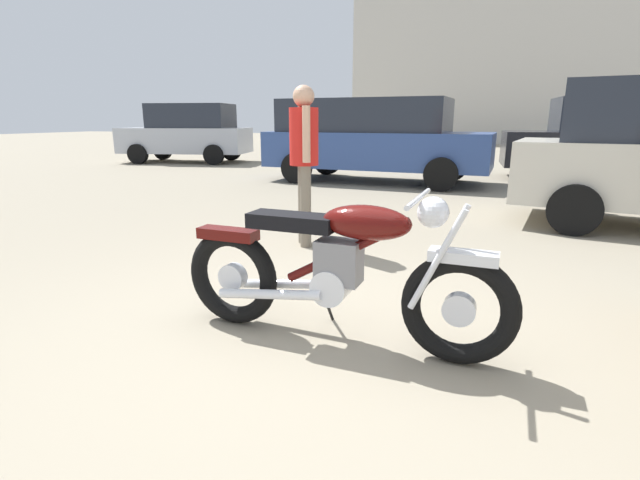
# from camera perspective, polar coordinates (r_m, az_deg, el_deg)

# --- Properties ---
(ground_plane) EXTENTS (80.00, 80.00, 0.00)m
(ground_plane) POSITION_cam_1_polar(r_m,az_deg,el_deg) (2.89, -1.44, -12.79)
(ground_plane) COLOR gray
(vintage_motorcycle) EXTENTS (2.08, 0.64, 0.94)m
(vintage_motorcycle) POSITION_cam_1_polar(r_m,az_deg,el_deg) (2.77, 2.24, -3.82)
(vintage_motorcycle) COLOR black
(vintage_motorcycle) RESTS_ON ground_plane
(bystander) EXTENTS (0.30, 0.42, 1.66)m
(bystander) POSITION_cam_1_polar(r_m,az_deg,el_deg) (4.92, -1.97, 10.99)
(bystander) COLOR #706656
(bystander) RESTS_ON ground_plane
(red_hatchback_near) EXTENTS (4.82, 2.24, 1.74)m
(red_hatchback_near) POSITION_cam_1_polar(r_m,az_deg,el_deg) (10.26, 6.43, 12.34)
(red_hatchback_near) COLOR black
(red_hatchback_near) RESTS_ON ground_plane
(dark_sedan_left) EXTENTS (3.94, 1.91, 1.78)m
(dark_sedan_left) POSITION_cam_1_polar(r_m,az_deg,el_deg) (12.01, 31.43, 10.55)
(dark_sedan_left) COLOR black
(dark_sedan_left) RESTS_ON ground_plane
(silver_sedan_mid) EXTENTS (4.13, 2.34, 1.78)m
(silver_sedan_mid) POSITION_cam_1_polar(r_m,az_deg,el_deg) (15.51, -15.87, 12.54)
(silver_sedan_mid) COLOR black
(silver_sedan_mid) RESTS_ON ground_plane
(industrial_building) EXTENTS (21.57, 10.06, 20.34)m
(industrial_building) POSITION_cam_1_polar(r_m,az_deg,el_deg) (32.22, 26.01, 19.64)
(industrial_building) COLOR beige
(industrial_building) RESTS_ON ground_plane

